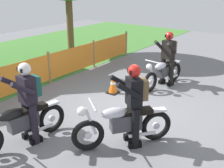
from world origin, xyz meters
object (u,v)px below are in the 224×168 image
object	(u,v)px
motorcycle_trailing	(123,124)
rider_third	(28,98)
motorcycle_lead	(163,72)
traffic_cone	(113,85)
rider_trailing	(134,101)
rider_lead	(168,56)
motorcycle_third	(21,123)

from	to	relation	value
motorcycle_trailing	rider_third	distance (m)	1.95
motorcycle_lead	traffic_cone	distance (m)	1.68
rider_trailing	traffic_cone	world-z (taller)	rider_trailing
rider_third	traffic_cone	bearing A→B (deg)	-167.96
rider_lead	traffic_cone	size ratio (longest dim) A/B	3.19
rider_third	motorcycle_trailing	bearing A→B (deg)	129.64
motorcycle_lead	motorcycle_trailing	xyz separation A→B (m)	(-3.52, -0.86, 0.03)
rider_trailing	motorcycle_trailing	bearing A→B (deg)	0.51
motorcycle_third	rider_lead	world-z (taller)	rider_lead
rider_lead	motorcycle_lead	bearing A→B (deg)	0.51
motorcycle_trailing	motorcycle_third	world-z (taller)	motorcycle_trailing
motorcycle_lead	traffic_cone	xyz separation A→B (m)	(-1.38, 0.93, -0.19)
motorcycle_lead	rider_third	world-z (taller)	rider_third
rider_trailing	rider_third	size ratio (longest dim) A/B	1.00
motorcycle_lead	rider_lead	size ratio (longest dim) A/B	1.16
motorcycle_lead	motorcycle_third	xyz separation A→B (m)	(-4.70, 0.80, 0.02)
motorcycle_lead	traffic_cone	size ratio (longest dim) A/B	3.69
motorcycle_lead	traffic_cone	bearing A→B (deg)	-26.14
rider_trailing	rider_lead	bearing A→B (deg)	-126.47
rider_lead	rider_trailing	distance (m)	3.68
motorcycle_trailing	traffic_cone	distance (m)	2.80
motorcycle_lead	rider_third	xyz separation A→B (m)	(-4.48, 0.77, 0.50)
motorcycle_trailing	traffic_cone	xyz separation A→B (m)	(2.14, 1.79, -0.22)
motorcycle_third	rider_trailing	world-z (taller)	rider_trailing
motorcycle_trailing	rider_third	size ratio (longest dim) A/B	1.01
rider_trailing	rider_third	world-z (taller)	same
motorcycle_lead	rider_trailing	bearing A→B (deg)	24.35
rider_lead	rider_third	bearing A→B (deg)	-1.95
motorcycle_third	motorcycle_lead	bearing A→B (deg)	179.45
rider_lead	motorcycle_trailing	bearing A→B (deg)	20.29
motorcycle_lead	motorcycle_trailing	distance (m)	3.62
motorcycle_trailing	traffic_cone	size ratio (longest dim) A/B	3.23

